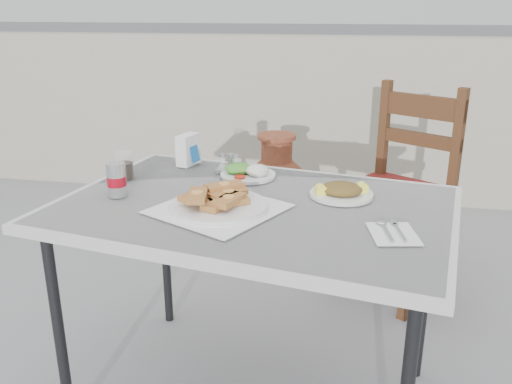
% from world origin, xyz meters
% --- Properties ---
extents(cafe_table, '(1.43, 1.09, 0.79)m').
position_xyz_m(cafe_table, '(0.12, 0.09, 0.74)').
color(cafe_table, black).
rests_on(cafe_table, ground).
extents(pide_plate, '(0.48, 0.48, 0.07)m').
position_xyz_m(pide_plate, '(0.02, 0.01, 0.82)').
color(pide_plate, silver).
rests_on(pide_plate, cafe_table).
extents(salad_rice_plate, '(0.21, 0.21, 0.05)m').
position_xyz_m(salad_rice_plate, '(0.04, 0.37, 0.81)').
color(salad_rice_plate, silver).
rests_on(salad_rice_plate, cafe_table).
extents(salad_chopped_plate, '(0.22, 0.22, 0.05)m').
position_xyz_m(salad_chopped_plate, '(0.41, 0.21, 0.81)').
color(salad_chopped_plate, silver).
rests_on(salad_chopped_plate, cafe_table).
extents(soda_can, '(0.07, 0.07, 0.12)m').
position_xyz_m(soda_can, '(-0.35, 0.07, 0.85)').
color(soda_can, silver).
rests_on(soda_can, cafe_table).
extents(cola_glass, '(0.07, 0.07, 0.10)m').
position_xyz_m(cola_glass, '(-0.41, 0.26, 0.84)').
color(cola_glass, white).
rests_on(cola_glass, cafe_table).
extents(napkin_holder, '(0.09, 0.12, 0.13)m').
position_xyz_m(napkin_holder, '(-0.23, 0.49, 0.85)').
color(napkin_holder, silver).
rests_on(napkin_holder, cafe_table).
extents(condiment_caddy, '(0.11, 0.09, 0.08)m').
position_xyz_m(condiment_caddy, '(-0.04, 0.42, 0.82)').
color(condiment_caddy, silver).
rests_on(condiment_caddy, cafe_table).
extents(cutlery_napkin, '(0.16, 0.19, 0.01)m').
position_xyz_m(cutlery_napkin, '(0.56, -0.08, 0.79)').
color(cutlery_napkin, silver).
rests_on(cutlery_napkin, cafe_table).
extents(chair, '(0.64, 0.64, 1.05)m').
position_xyz_m(chair, '(0.68, 1.07, 0.54)').
color(chair, '#37190F').
rests_on(chair, ground).
extents(terracotta_urn, '(0.42, 0.42, 0.73)m').
position_xyz_m(terracotta_urn, '(0.01, 1.36, 0.34)').
color(terracotta_urn, brown).
rests_on(terracotta_urn, ground).
extents(back_wall, '(6.00, 0.25, 1.20)m').
position_xyz_m(back_wall, '(0.00, 2.50, 0.60)').
color(back_wall, gray).
rests_on(back_wall, ground).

